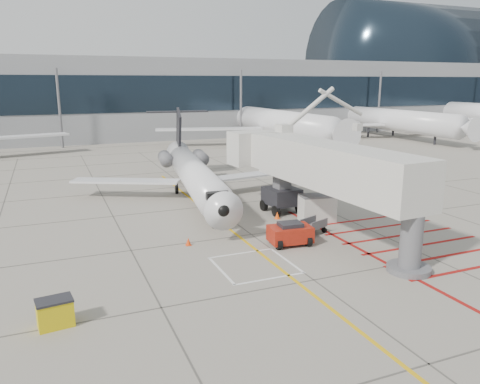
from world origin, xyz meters
name	(u,v)px	position (x,y,z in m)	size (l,w,h in m)	color
ground_plane	(278,254)	(0.00, 0.00, 0.00)	(260.00, 260.00, 0.00)	gray
regional_jet	(198,163)	(-0.93, 12.63, 3.57)	(21.58, 27.21, 7.13)	white
jet_bridge	(333,176)	(4.89, 1.92, 4.04)	(9.57, 20.20, 8.08)	silver
pushback_tug	(290,233)	(1.45, 1.27, 0.76)	(2.62, 1.64, 1.53)	#A11E0F
spill_bin	(55,313)	(-12.45, -3.90, 0.61)	(1.41, 0.94, 1.22)	gold
baggage_cart	(314,226)	(3.97, 2.62, 0.53)	(1.69, 1.07, 1.07)	#5A5A5F
ground_power_unit	(317,208)	(5.69, 5.00, 0.99)	(2.50, 1.46, 1.98)	silver
cone_nose	(188,241)	(-4.50, 3.59, 0.24)	(0.35, 0.35, 0.49)	#E53B0C
cone_side	(277,215)	(3.30, 6.66, 0.27)	(0.39, 0.39, 0.54)	#EC4A0C
terminal_building	(164,97)	(10.00, 70.00, 7.00)	(180.00, 28.00, 14.00)	gray
terminal_glass_band	(183,94)	(10.00, 55.95, 8.00)	(180.00, 0.10, 6.00)	black
terminal_dome	(406,65)	(70.00, 70.00, 14.00)	(40.00, 28.00, 28.00)	black
bg_aircraft_c	(272,105)	(22.11, 46.00, 6.26)	(37.59, 41.77, 12.53)	silver
bg_aircraft_d	(390,106)	(45.95, 46.00, 5.75)	(34.50, 38.34, 11.50)	silver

